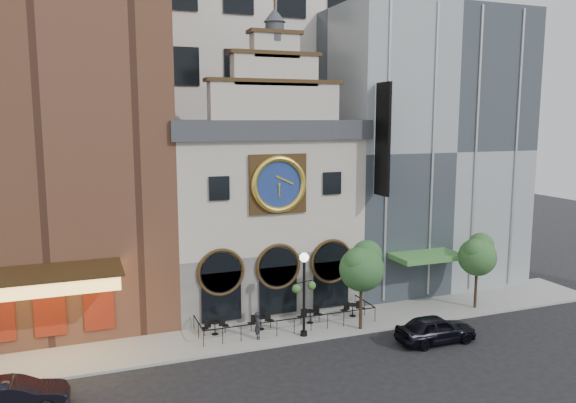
% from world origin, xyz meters
% --- Properties ---
extents(ground, '(120.00, 120.00, 0.00)m').
position_xyz_m(ground, '(0.00, 0.00, 0.00)').
color(ground, black).
rests_on(ground, ground).
extents(sidewalk, '(44.00, 5.00, 0.15)m').
position_xyz_m(sidewalk, '(0.00, 2.50, 0.07)').
color(sidewalk, gray).
rests_on(sidewalk, ground).
extents(clock_building, '(12.60, 8.78, 18.65)m').
position_xyz_m(clock_building, '(0.00, 7.82, 6.69)').
color(clock_building, '#605E5B').
rests_on(clock_building, ground).
extents(theater_building, '(14.00, 15.60, 25.00)m').
position_xyz_m(theater_building, '(-13.00, 9.96, 12.60)').
color(theater_building, brown).
rests_on(theater_building, ground).
extents(retail_building, '(14.00, 14.40, 20.00)m').
position_xyz_m(retail_building, '(12.99, 9.99, 10.14)').
color(retail_building, gray).
rests_on(retail_building, ground).
extents(office_tower, '(20.00, 16.00, 40.00)m').
position_xyz_m(office_tower, '(0.00, 20.00, 20.00)').
color(office_tower, beige).
rests_on(office_tower, ground).
extents(cafe_railing, '(10.60, 2.60, 0.90)m').
position_xyz_m(cafe_railing, '(0.00, 2.50, 0.60)').
color(cafe_railing, black).
rests_on(cafe_railing, sidewalk).
extents(bistro_0, '(1.58, 0.68, 0.90)m').
position_xyz_m(bistro_0, '(-4.30, 2.70, 0.61)').
color(bistro_0, black).
rests_on(bistro_0, sidewalk).
extents(bistro_1, '(1.58, 0.68, 0.90)m').
position_xyz_m(bistro_1, '(-1.59, 2.50, 0.61)').
color(bistro_1, black).
rests_on(bistro_1, sidewalk).
extents(bistro_2, '(1.58, 0.68, 0.90)m').
position_xyz_m(bistro_2, '(1.53, 2.44, 0.61)').
color(bistro_2, black).
rests_on(bistro_2, sidewalk).
extents(bistro_3, '(1.58, 0.68, 0.90)m').
position_xyz_m(bistro_3, '(4.49, 2.57, 0.61)').
color(bistro_3, black).
rests_on(bistro_3, sidewalk).
extents(car_right, '(4.62, 1.90, 1.57)m').
position_xyz_m(car_right, '(7.06, -2.49, 0.78)').
color(car_right, black).
rests_on(car_right, ground).
extents(car_left, '(4.46, 1.73, 1.45)m').
position_xyz_m(car_left, '(-14.27, -2.42, 0.72)').
color(car_left, black).
rests_on(car_left, ground).
extents(pedestrian, '(0.51, 0.65, 1.57)m').
position_xyz_m(pedestrian, '(-2.19, 1.23, 0.93)').
color(pedestrian, black).
rests_on(pedestrian, sidewalk).
extents(lamppost, '(1.53, 0.75, 4.86)m').
position_xyz_m(lamppost, '(0.40, 0.71, 3.16)').
color(lamppost, black).
rests_on(lamppost, sidewalk).
extents(tree_left, '(2.72, 2.62, 5.24)m').
position_xyz_m(tree_left, '(3.99, 0.55, 3.99)').
color(tree_left, '#382619').
rests_on(tree_left, sidewalk).
extents(tree_right, '(2.55, 2.45, 4.91)m').
position_xyz_m(tree_right, '(12.80, 1.20, 3.75)').
color(tree_right, '#382619').
rests_on(tree_right, sidewalk).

